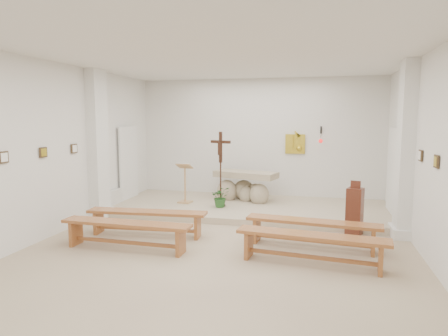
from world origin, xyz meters
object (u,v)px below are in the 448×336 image
(lectern, at_px, (185,183))
(crucifix_stand, at_px, (220,163))
(bench_left_front, at_px, (147,217))
(bench_right_second, at_px, (311,242))
(bench_right_front, at_px, (312,227))
(bench_left_second, at_px, (126,229))
(altar, at_px, (245,188))
(donation_pedestal, at_px, (355,211))

(lectern, bearing_deg, crucifix_stand, -3.23)
(bench_left_front, bearing_deg, crucifix_stand, 64.15)
(bench_right_second, bearing_deg, bench_right_front, 96.33)
(bench_right_front, xyz_separation_m, bench_right_second, (-0.00, -0.90, 0.00))
(bench_left_front, bearing_deg, bench_left_second, -94.20)
(altar, relative_size, bench_left_front, 0.73)
(crucifix_stand, distance_m, bench_right_second, 4.11)
(altar, xyz_separation_m, lectern, (-1.48, -0.68, 0.20))
(altar, bearing_deg, donation_pedestal, -23.58)
(donation_pedestal, xyz_separation_m, bench_left_front, (-4.10, -1.04, -0.11))
(bench_left_second, bearing_deg, bench_left_front, 91.50)
(altar, distance_m, bench_right_front, 3.71)
(bench_right_second, bearing_deg, crucifix_stand, 131.80)
(bench_left_second, bearing_deg, bench_right_front, 16.76)
(donation_pedestal, relative_size, bench_left_second, 0.46)
(altar, height_order, lectern, lectern)
(bench_right_front, relative_size, bench_left_second, 1.01)
(lectern, xyz_separation_m, crucifix_stand, (1.01, -0.14, 0.56))
(bench_right_front, xyz_separation_m, bench_left_second, (-3.28, -0.90, 0.00))
(lectern, bearing_deg, bench_left_front, -83.66)
(lectern, relative_size, bench_left_front, 0.44)
(lectern, relative_size, bench_left_second, 0.44)
(lectern, bearing_deg, bench_right_front, -32.15)
(altar, distance_m, crucifix_stand, 1.22)
(bench_left_front, xyz_separation_m, bench_left_second, (0.00, -0.90, 0.00))
(crucifix_stand, distance_m, bench_right_front, 3.44)
(altar, height_order, bench_right_second, altar)
(crucifix_stand, distance_m, bench_left_front, 2.70)
(altar, height_order, crucifix_stand, crucifix_stand)
(bench_right_front, bearing_deg, bench_left_front, -173.70)
(lectern, height_order, bench_left_second, lectern)
(crucifix_stand, distance_m, bench_left_second, 3.52)
(bench_right_front, distance_m, bench_left_second, 3.40)
(lectern, height_order, bench_left_front, lectern)
(lectern, height_order, crucifix_stand, crucifix_stand)
(bench_right_second, bearing_deg, altar, 120.69)
(crucifix_stand, bearing_deg, lectern, -168.76)
(lectern, bearing_deg, bench_left_second, -84.02)
(bench_left_second, bearing_deg, crucifix_stand, 75.41)
(altar, relative_size, lectern, 1.67)
(lectern, xyz_separation_m, bench_left_front, (0.06, -2.53, -0.30))
(donation_pedestal, relative_size, bench_left_front, 0.46)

